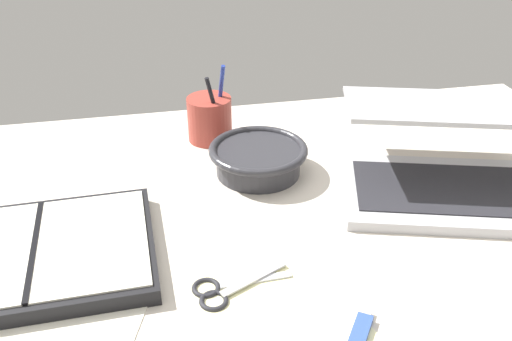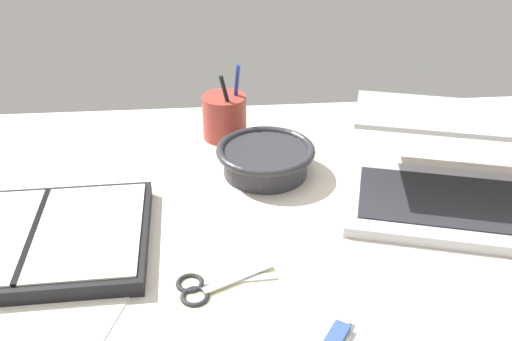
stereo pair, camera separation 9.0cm
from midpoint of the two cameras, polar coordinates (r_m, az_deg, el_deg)
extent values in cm
cube|color=beige|center=(87.09, 3.96, -7.63)|extent=(140.00, 100.00, 2.00)
cube|color=#B7B7BC|center=(99.01, 21.00, -3.33)|extent=(36.73, 30.03, 1.80)
cube|color=#232328|center=(98.48, 21.11, -2.83)|extent=(31.33, 23.06, 0.24)
cube|color=#B7B7BC|center=(101.75, 21.59, 5.08)|extent=(36.70, 29.91, 4.02)
cube|color=silver|center=(101.35, 21.61, 4.93)|extent=(33.62, 27.04, 3.22)
cylinder|color=#2D2D33|center=(101.99, 3.48, 0.83)|extent=(15.05, 15.05, 4.65)
torus|color=#2D2D33|center=(100.87, 3.52, 1.98)|extent=(17.71, 17.71, 1.42)
cylinder|color=#9E382D|center=(113.62, -0.90, 5.32)|extent=(8.75, 8.75, 8.83)
cylinder|color=black|center=(110.30, -0.39, 6.35)|extent=(3.59, 1.86, 13.12)
cylinder|color=#233899|center=(112.77, 0.24, 7.37)|extent=(1.93, 4.65, 14.62)
cube|color=black|center=(88.89, -18.60, -6.72)|extent=(33.85, 26.29, 2.48)
cube|color=silver|center=(86.62, -13.58, -5.78)|extent=(16.00, 23.60, 0.30)
cube|color=black|center=(88.02, -18.76, -5.91)|extent=(1.48, 23.17, 0.30)
cube|color=#B7B7BC|center=(78.91, 1.54, -10.78)|extent=(10.04, 5.77, 0.30)
cube|color=#B7B7BC|center=(79.11, 1.53, -10.95)|extent=(10.64, 1.62, 0.30)
torus|color=#232328|center=(76.63, -2.72, -12.62)|extent=(3.90, 3.90, 0.70)
torus|color=#232328|center=(78.59, -3.31, -11.33)|extent=(3.90, 3.90, 0.70)
cube|color=#F4EFB2|center=(74.14, 3.68, -14.72)|extent=(25.18, 32.94, 0.16)
cube|color=#33519E|center=(72.21, 11.50, -16.52)|extent=(5.02, 6.09, 1.00)
cube|color=silver|center=(74.69, 12.43, -14.69)|extent=(1.67, 1.67, 0.60)
camera|label=1|loc=(0.04, -87.14, 1.68)|focal=40.00mm
camera|label=2|loc=(0.04, 92.86, -1.68)|focal=40.00mm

